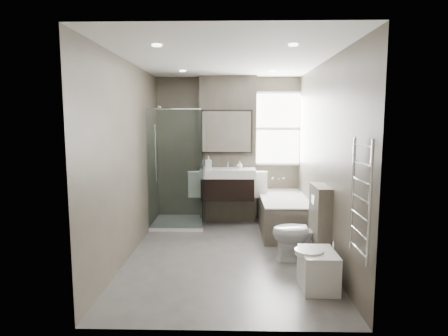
{
  "coord_description": "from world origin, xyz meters",
  "views": [
    {
      "loc": [
        0.08,
        -4.96,
        1.82
      ],
      "look_at": [
        -0.03,
        0.15,
        1.17
      ],
      "focal_mm": 30.0,
      "sensor_mm": 36.0,
      "label": 1
    }
  ],
  "objects_px": {
    "vanity": "(228,183)",
    "bathtub": "(283,212)",
    "toilet": "(300,233)",
    "bidet": "(318,269)"
  },
  "relations": [
    {
      "from": "vanity",
      "to": "bathtub",
      "type": "relative_size",
      "value": 0.59
    },
    {
      "from": "vanity",
      "to": "bathtub",
      "type": "distance_m",
      "value": 1.07
    },
    {
      "from": "bathtub",
      "to": "toilet",
      "type": "relative_size",
      "value": 2.16
    },
    {
      "from": "toilet",
      "to": "bathtub",
      "type": "bearing_deg",
      "value": -176.34
    },
    {
      "from": "vanity",
      "to": "toilet",
      "type": "height_order",
      "value": "vanity"
    },
    {
      "from": "bathtub",
      "to": "bidet",
      "type": "height_order",
      "value": "bathtub"
    },
    {
      "from": "vanity",
      "to": "bathtub",
      "type": "xyz_separation_m",
      "value": [
        0.92,
        -0.33,
        -0.43
      ]
    },
    {
      "from": "bidet",
      "to": "bathtub",
      "type": "bearing_deg",
      "value": 92.39
    },
    {
      "from": "vanity",
      "to": "bidet",
      "type": "bearing_deg",
      "value": -67.59
    },
    {
      "from": "bathtub",
      "to": "toilet",
      "type": "height_order",
      "value": "toilet"
    }
  ]
}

